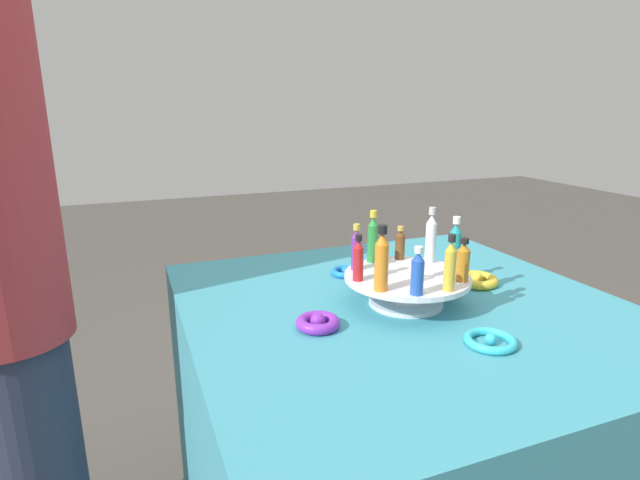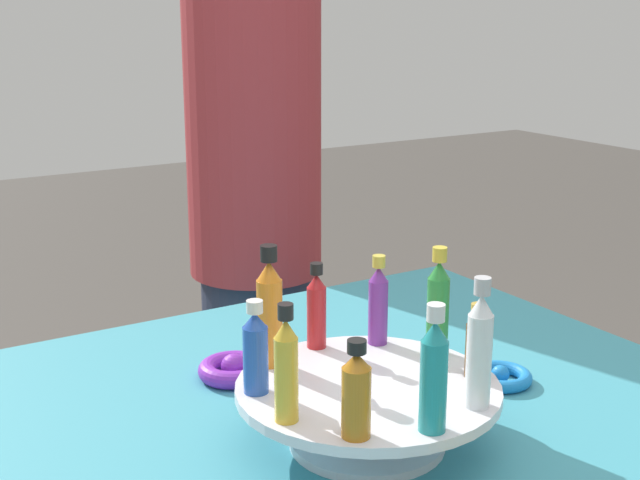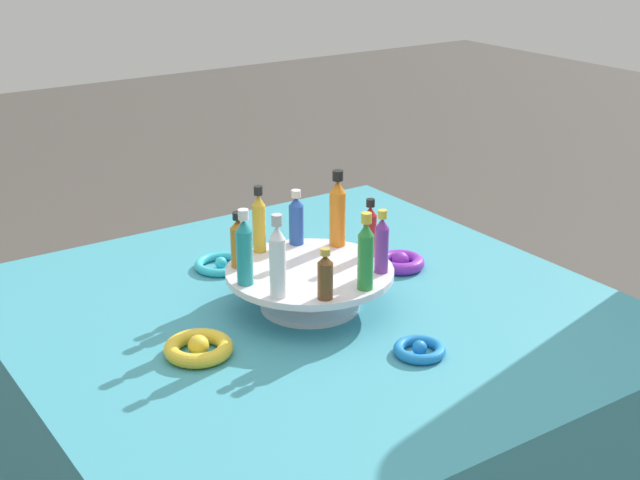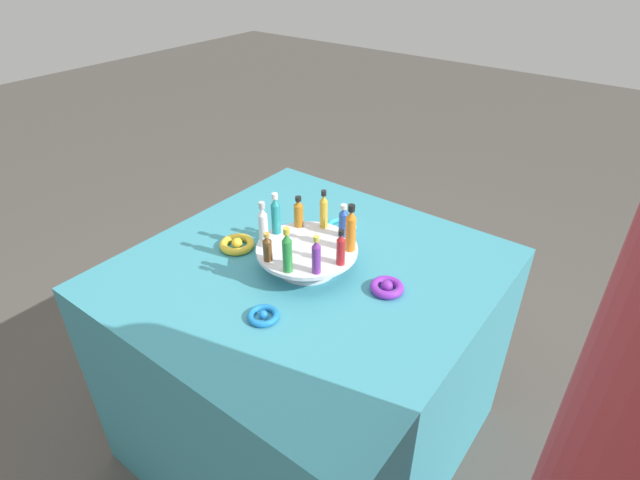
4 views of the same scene
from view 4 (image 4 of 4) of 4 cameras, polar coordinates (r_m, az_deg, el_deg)
name	(u,v)px [view 4 (image 4 of 4)]	position (r m, az deg, el deg)	size (l,w,h in m)	color
ground_plane	(310,432)	(2.07, -1.14, -21.04)	(12.00, 12.00, 0.00)	#4C4742
party_table	(309,360)	(1.77, -1.27, -13.52)	(1.04, 1.04, 0.78)	teal
display_stand	(307,254)	(1.49, -1.48, -1.63)	(0.30, 0.30, 0.08)	silver
bottle_brown	(267,248)	(1.40, -6.03, -0.90)	(0.03, 0.03, 0.09)	brown
bottle_green	(287,252)	(1.34, -3.76, -1.35)	(0.03, 0.03, 0.14)	#288438
bottle_purple	(316,256)	(1.34, -0.43, -1.85)	(0.02, 0.02, 0.12)	#702D93
bottle_red	(341,249)	(1.38, 2.39, -0.99)	(0.02, 0.02, 0.11)	#B21E23
bottle_orange	(351,230)	(1.43, 3.54, 1.20)	(0.03, 0.03, 0.15)	orange
bottle_blue	(343,222)	(1.50, 2.69, 2.11)	(0.03, 0.03, 0.11)	#234CAD
bottle_gold	(324,211)	(1.54, 0.43, 3.39)	(0.03, 0.03, 0.13)	gold
bottle_amber	(299,213)	(1.55, -2.46, 3.14)	(0.03, 0.03, 0.10)	#AD6B19
bottle_teal	(276,215)	(1.52, -5.08, 2.87)	(0.03, 0.03, 0.13)	teal
bottle_clear	(263,226)	(1.45, -6.50, 1.60)	(0.03, 0.03, 0.14)	silver
ribbon_bow_blue	(263,316)	(1.34, -6.50, -8.58)	(0.09, 0.09, 0.02)	blue
ribbon_bow_purple	(387,287)	(1.43, 7.65, -5.36)	(0.10, 0.10, 0.03)	purple
ribbon_bow_teal	(341,227)	(1.70, 2.47, 1.54)	(0.11, 0.11, 0.02)	#2DB7CC
ribbon_bow_gold	(237,244)	(1.62, -9.45, -0.47)	(0.11, 0.11, 0.03)	gold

